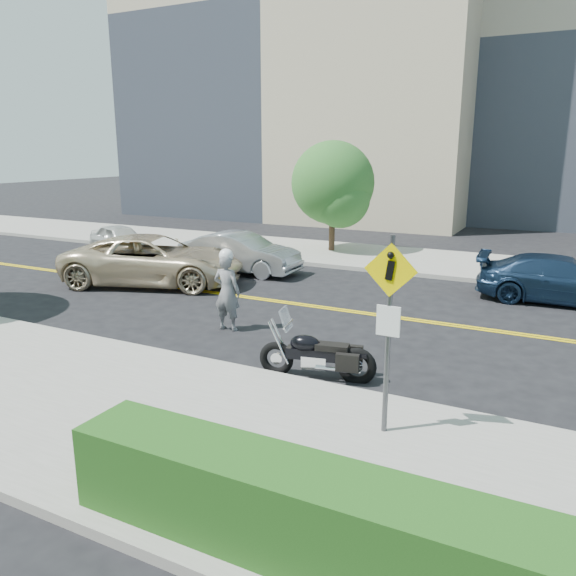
# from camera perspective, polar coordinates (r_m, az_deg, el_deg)

# --- Properties ---
(ground_plane) EXTENTS (120.00, 120.00, 0.00)m
(ground_plane) POSITION_cam_1_polar(r_m,az_deg,el_deg) (15.88, 2.10, -1.80)
(ground_plane) COLOR black
(ground_plane) RESTS_ON ground
(sidewalk_near) EXTENTS (60.00, 5.00, 0.15)m
(sidewalk_near) POSITION_cam_1_polar(r_m,az_deg,el_deg) (9.99, -16.80, -11.77)
(sidewalk_near) COLOR #9E9B91
(sidewalk_near) RESTS_ON ground_plane
(sidewalk_far) EXTENTS (60.00, 5.00, 0.15)m
(sidewalk_far) POSITION_cam_1_polar(r_m,az_deg,el_deg) (22.71, 10.13, 2.99)
(sidewalk_far) COLOR #9E9B91
(sidewalk_far) RESTS_ON ground_plane
(building_left) EXTENTS (22.00, 14.00, 25.00)m
(building_left) POSITION_cam_1_polar(r_m,az_deg,el_deg) (40.29, 2.64, 25.67)
(building_left) COLOR tan
(building_left) RESTS_ON ground_plane
(hedge) EXTENTS (9.00, 0.90, 1.00)m
(hedge) POSITION_cam_1_polar(r_m,az_deg,el_deg) (5.87, 18.70, -25.46)
(hedge) COLOR #235619
(hedge) RESTS_ON sidewalk_near
(pedestrian_sign) EXTENTS (0.78, 0.08, 3.00)m
(pedestrian_sign) POSITION_cam_1_polar(r_m,az_deg,el_deg) (8.22, 10.20, -2.88)
(pedestrian_sign) COLOR #4C4C51
(pedestrian_sign) RESTS_ON sidewalk_near
(motorcyclist) EXTENTS (0.71, 0.49, 2.02)m
(motorcyclist) POSITION_cam_1_polar(r_m,az_deg,el_deg) (13.60, -6.21, -0.20)
(motorcyclist) COLOR #ACADB1
(motorcyclist) RESTS_ON ground
(motorcycle) EXTENTS (2.31, 1.11, 1.35)m
(motorcycle) POSITION_cam_1_polar(r_m,az_deg,el_deg) (10.79, 3.00, -5.76)
(motorcycle) COLOR black
(motorcycle) RESTS_ON ground
(suv) EXTENTS (6.32, 4.40, 1.60)m
(suv) POSITION_cam_1_polar(r_m,az_deg,el_deg) (18.74, -13.47, 2.77)
(suv) COLOR beige
(suv) RESTS_ON ground
(parked_car_white) EXTENTS (3.82, 2.54, 1.21)m
(parked_car_white) POSITION_cam_1_polar(r_m,az_deg,el_deg) (24.81, -16.66, 4.78)
(parked_car_white) COLOR silver
(parked_car_white) RESTS_ON ground
(parked_car_silver) EXTENTS (4.39, 1.65, 1.43)m
(parked_car_silver) POSITION_cam_1_polar(r_m,az_deg,el_deg) (20.03, -4.88, 3.56)
(parked_car_silver) COLOR #9C9FA4
(parked_car_silver) RESTS_ON ground
(parked_car_blue) EXTENTS (4.72, 2.12, 1.34)m
(parked_car_blue) POSITION_cam_1_polar(r_m,az_deg,el_deg) (17.86, 26.02, 0.76)
(parked_car_blue) COLOR #172A45
(parked_car_blue) RESTS_ON ground
(tree_far_a) EXTENTS (3.41, 3.41, 4.66)m
(tree_far_a) POSITION_cam_1_polar(r_m,az_deg,el_deg) (23.52, 4.57, 10.60)
(tree_far_a) COLOR #382619
(tree_far_a) RESTS_ON ground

